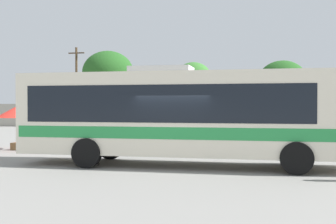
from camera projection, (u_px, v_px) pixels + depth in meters
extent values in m
plane|color=gray|center=(204.00, 142.00, 24.55)|extent=(300.00, 300.00, 0.00)
cube|color=#9E998C|center=(219.00, 116.00, 39.45)|extent=(80.00, 0.30, 2.32)
cube|color=silver|center=(186.00, 113.00, 15.07)|extent=(12.03, 2.87, 2.89)
cube|color=black|center=(170.00, 104.00, 15.19)|extent=(9.88, 2.84, 1.27)
cube|color=green|center=(186.00, 131.00, 15.08)|extent=(11.79, 2.88, 0.40)
cube|color=#B2B2B2|center=(162.00, 70.00, 15.23)|extent=(2.24, 1.46, 0.24)
cylinder|color=black|center=(290.00, 150.00, 15.52)|extent=(1.05, 0.33, 1.04)
cylinder|color=black|center=(297.00, 158.00, 13.13)|extent=(1.05, 0.33, 1.04)
cylinder|color=black|center=(111.00, 146.00, 16.97)|extent=(1.05, 0.33, 1.04)
cylinder|color=black|center=(87.00, 153.00, 14.58)|extent=(1.05, 0.33, 1.04)
cylinder|color=gray|center=(17.00, 129.00, 20.41)|extent=(0.05, 0.05, 2.08)
cone|color=red|center=(17.00, 112.00, 20.40)|extent=(1.98, 1.98, 0.54)
cube|color=brown|center=(17.00, 146.00, 20.42)|extent=(0.47, 0.47, 0.36)
cube|color=black|center=(126.00, 123.00, 36.38)|extent=(4.63, 2.17, 0.67)
cube|color=black|center=(124.00, 116.00, 36.39)|extent=(2.60, 1.86, 0.55)
cylinder|color=black|center=(144.00, 126.00, 37.12)|extent=(0.66, 0.27, 0.64)
cylinder|color=black|center=(141.00, 127.00, 35.37)|extent=(0.66, 0.27, 0.64)
cylinder|color=black|center=(113.00, 126.00, 37.39)|extent=(0.66, 0.27, 0.64)
cylinder|color=black|center=(108.00, 127.00, 35.64)|extent=(0.66, 0.27, 0.64)
cube|color=silver|center=(200.00, 123.00, 35.01)|extent=(4.62, 2.15, 0.67)
cube|color=black|center=(198.00, 116.00, 35.06)|extent=(2.59, 1.85, 0.55)
cylinder|color=black|center=(219.00, 127.00, 35.51)|extent=(0.66, 0.27, 0.64)
cylinder|color=black|center=(215.00, 128.00, 33.81)|extent=(0.66, 0.27, 0.64)
cylinder|color=black|center=(186.00, 127.00, 36.23)|extent=(0.66, 0.27, 0.64)
cylinder|color=black|center=(182.00, 128.00, 34.53)|extent=(0.66, 0.27, 0.64)
cylinder|color=#4C3823|center=(76.00, 86.00, 45.07)|extent=(0.24, 0.24, 8.38)
cube|color=#473321|center=(76.00, 53.00, 45.01)|extent=(1.80, 0.19, 0.12)
cylinder|color=brown|center=(108.00, 108.00, 44.30)|extent=(0.32, 0.32, 3.73)
ellipsoid|color=#23561E|center=(108.00, 73.00, 44.24)|extent=(5.38, 5.38, 4.57)
cylinder|color=brown|center=(193.00, 108.00, 45.47)|extent=(0.32, 0.32, 3.79)
ellipsoid|color=#38752D|center=(193.00, 78.00, 45.42)|extent=(3.92, 3.92, 3.33)
cylinder|color=brown|center=(282.00, 113.00, 41.17)|extent=(0.32, 0.32, 2.86)
ellipsoid|color=#23561E|center=(282.00, 81.00, 41.12)|extent=(4.77, 4.77, 4.05)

